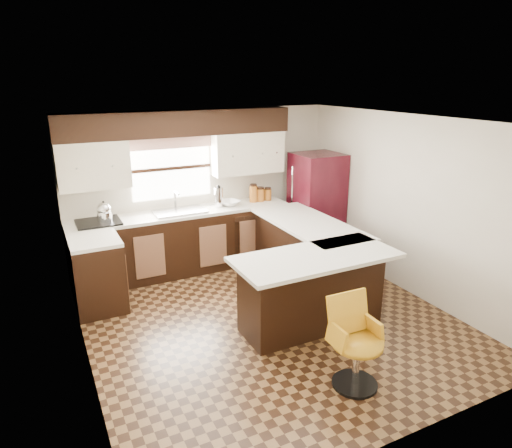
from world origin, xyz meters
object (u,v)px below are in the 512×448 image
bar_chair (358,345)px  refrigerator (316,205)px  peninsula_long (305,256)px  peninsula_return (312,292)px

bar_chair → refrigerator: bearing=64.6°
peninsula_long → refrigerator: 1.33m
peninsula_long → refrigerator: bearing=49.8°
peninsula_long → peninsula_return: 1.11m
peninsula_return → bar_chair: bearing=-101.2°
peninsula_long → peninsula_return: bearing=-118.3°
peninsula_long → peninsula_return: same height
refrigerator → peninsula_long: bearing=-130.2°
peninsula_long → refrigerator: (0.82, 0.96, 0.40)m
peninsula_return → bar_chair: (-0.22, -1.13, 0.00)m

